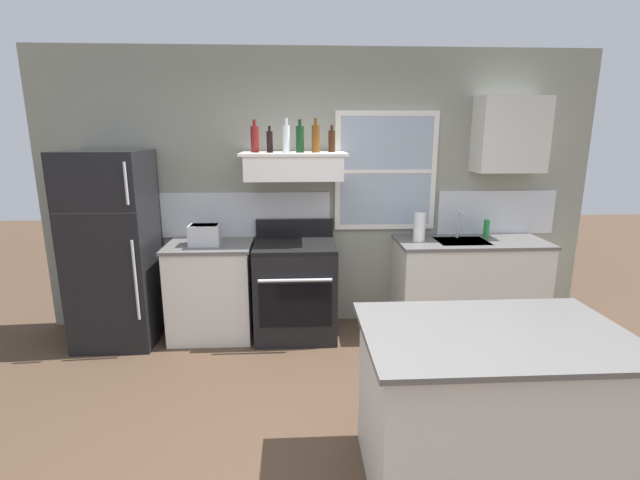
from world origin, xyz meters
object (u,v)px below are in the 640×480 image
(refrigerator, at_px, (114,249))
(kitchen_island, at_px, (489,407))
(dish_soap_bottle, at_px, (486,229))
(bottle_red_label_wine, at_px, (255,139))
(bottle_dark_green_wine, at_px, (300,139))
(bottle_brown_stout, at_px, (332,141))
(toaster, at_px, (205,234))
(bottle_amber_wine, at_px, (316,138))
(bottle_clear_tall, at_px, (286,138))
(paper_towel_roll, at_px, (419,227))
(bottle_balsamic_dark, at_px, (270,141))
(stove_range, at_px, (295,289))

(refrigerator, relative_size, kitchen_island, 1.26)
(dish_soap_bottle, bearing_deg, bottle_red_label_wine, -179.43)
(refrigerator, distance_m, bottle_red_label_wine, 1.64)
(refrigerator, bearing_deg, bottle_dark_green_wine, 2.62)
(bottle_red_label_wine, height_order, bottle_brown_stout, bottle_red_label_wine)
(bottle_red_label_wine, relative_size, dish_soap_bottle, 1.61)
(toaster, height_order, dish_soap_bottle, toaster)
(toaster, xyz_separation_m, bottle_brown_stout, (1.17, 0.12, 0.84))
(bottle_dark_green_wine, bearing_deg, bottle_red_label_wine, 171.65)
(dish_soap_bottle, bearing_deg, bottle_amber_wine, -177.21)
(refrigerator, relative_size, dish_soap_bottle, 9.84)
(bottle_red_label_wine, distance_m, bottle_brown_stout, 0.70)
(refrigerator, bearing_deg, bottle_clear_tall, 2.38)
(bottle_clear_tall, bearing_deg, kitchen_island, -61.05)
(bottle_red_label_wine, xyz_separation_m, paper_towel_roll, (1.53, -0.08, -0.82))
(bottle_balsamic_dark, height_order, bottle_clear_tall, bottle_clear_tall)
(bottle_red_label_wine, bearing_deg, bottle_clear_tall, -14.13)
(bottle_red_label_wine, xyz_separation_m, bottle_clear_tall, (0.29, -0.07, 0.00))
(toaster, height_order, paper_towel_roll, paper_towel_roll)
(refrigerator, height_order, bottle_clear_tall, bottle_clear_tall)
(stove_range, distance_m, bottle_dark_green_wine, 1.40)
(bottle_balsamic_dark, height_order, bottle_amber_wine, bottle_amber_wine)
(bottle_balsamic_dark, height_order, bottle_dark_green_wine, bottle_dark_green_wine)
(bottle_amber_wine, relative_size, paper_towel_roll, 1.11)
(refrigerator, xyz_separation_m, bottle_red_label_wine, (1.30, 0.14, 0.98))
(bottle_dark_green_wine, bearing_deg, dish_soap_bottle, 2.58)
(paper_towel_roll, height_order, kitchen_island, paper_towel_roll)
(stove_range, bearing_deg, bottle_red_label_wine, 161.74)
(bottle_amber_wine, height_order, kitchen_island, bottle_amber_wine)
(bottle_red_label_wine, distance_m, bottle_dark_green_wine, 0.41)
(bottle_amber_wine, bearing_deg, dish_soap_bottle, 2.79)
(bottle_dark_green_wine, relative_size, kitchen_island, 0.21)
(bottle_balsamic_dark, distance_m, kitchen_island, 2.78)
(bottle_brown_stout, bearing_deg, stove_range, -162.22)
(dish_soap_bottle, bearing_deg, bottle_brown_stout, -179.06)
(bottle_red_label_wine, distance_m, bottle_clear_tall, 0.30)
(bottle_dark_green_wine, bearing_deg, toaster, -176.15)
(bottle_dark_green_wine, relative_size, paper_towel_roll, 1.08)
(toaster, height_order, bottle_amber_wine, bottle_amber_wine)
(bottle_red_label_wine, distance_m, bottle_balsamic_dark, 0.14)
(stove_range, distance_m, bottle_brown_stout, 1.43)
(bottle_red_label_wine, distance_m, paper_towel_roll, 1.74)
(bottle_clear_tall, height_order, bottle_amber_wine, same)
(stove_range, xyz_separation_m, dish_soap_bottle, (1.88, 0.14, 0.54))
(refrigerator, distance_m, toaster, 0.83)
(dish_soap_bottle, distance_m, kitchen_island, 2.34)
(bottle_dark_green_wine, bearing_deg, bottle_balsamic_dark, 176.42)
(refrigerator, height_order, bottle_balsamic_dark, bottle_balsamic_dark)
(refrigerator, xyz_separation_m, bottle_amber_wine, (1.85, 0.08, 0.99))
(bottle_balsamic_dark, bearing_deg, refrigerator, -176.21)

